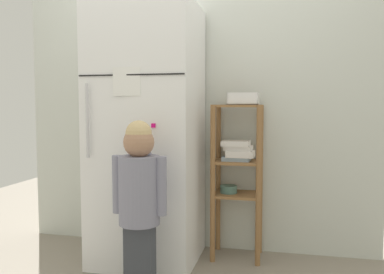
{
  "coord_description": "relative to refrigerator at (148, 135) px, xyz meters",
  "views": [
    {
      "loc": [
        0.64,
        -2.58,
        1.08
      ],
      "look_at": [
        0.06,
        0.02,
        0.88
      ],
      "focal_mm": 36.78,
      "sensor_mm": 36.0,
      "label": 1
    }
  ],
  "objects": [
    {
      "name": "kitchen_wall_back",
      "position": [
        0.26,
        0.34,
        0.25
      ],
      "size": [
        2.72,
        0.03,
        2.27
      ],
      "primitive_type": "cube",
      "color": "silver",
      "rests_on": "ground"
    },
    {
      "name": "refrigerator",
      "position": [
        0.0,
        0.0,
        0.0
      ],
      "size": [
        0.7,
        0.66,
        1.77
      ],
      "color": "white",
      "rests_on": "ground"
    },
    {
      "name": "pantry_shelf_unit",
      "position": [
        0.61,
        0.17,
        -0.22
      ],
      "size": [
        0.35,
        0.28,
        1.1
      ],
      "color": "olive",
      "rests_on": "ground"
    },
    {
      "name": "child_standing",
      "position": [
        0.12,
        -0.5,
        -0.28
      ],
      "size": [
        0.32,
        0.24,
        1.01
      ],
      "color": "#3D4048",
      "rests_on": "ground"
    },
    {
      "name": "fruit_bin",
      "position": [
        0.65,
        0.17,
        0.25
      ],
      "size": [
        0.21,
        0.18,
        0.09
      ],
      "color": "white",
      "rests_on": "pantry_shelf_unit"
    },
    {
      "name": "ground_plane",
      "position": [
        0.26,
        -0.02,
        -0.89
      ],
      "size": [
        6.0,
        6.0,
        0.0
      ],
      "primitive_type": "plane",
      "color": "gray"
    }
  ]
}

